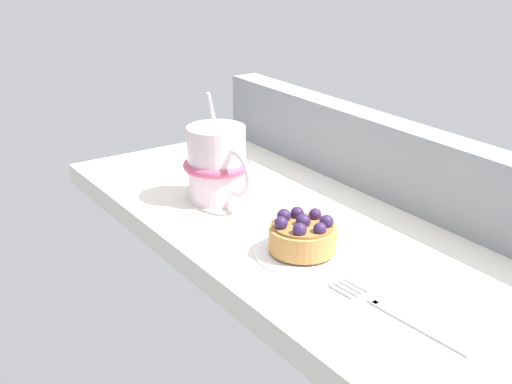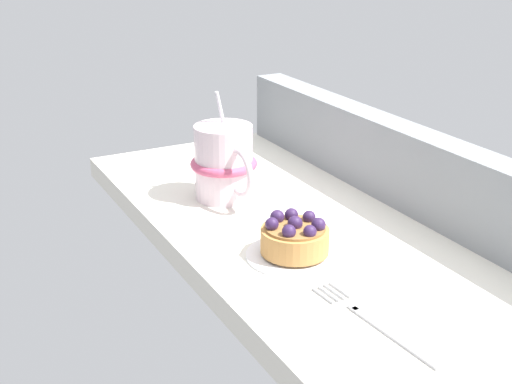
# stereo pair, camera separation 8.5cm
# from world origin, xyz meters

# --- Properties ---
(ground_plane) EXTENTS (0.78, 0.35, 0.03)m
(ground_plane) POSITION_xyz_m (0.00, 0.00, -0.01)
(ground_plane) COLOR silver
(window_rail_back) EXTENTS (0.76, 0.05, 0.11)m
(window_rail_back) POSITION_xyz_m (0.00, 0.15, 0.05)
(window_rail_back) COLOR gray
(window_rail_back) RESTS_ON ground_plane
(dessert_plate) EXTENTS (0.11, 0.11, 0.01)m
(dessert_plate) POSITION_xyz_m (0.06, -0.06, 0.00)
(dessert_plate) COLOR white
(dessert_plate) RESTS_ON ground_plane
(raspberry_tart) EXTENTS (0.08, 0.08, 0.04)m
(raspberry_tart) POSITION_xyz_m (0.06, -0.06, 0.02)
(raspberry_tart) COLOR #B77F42
(raspberry_tart) RESTS_ON dessert_plate
(coffee_mug) EXTENTS (0.13, 0.09, 0.15)m
(coffee_mug) POSITION_xyz_m (-0.13, -0.05, 0.05)
(coffee_mug) COLOR silver
(coffee_mug) RESTS_ON ground_plane
(dessert_fork) EXTENTS (0.17, 0.03, 0.01)m
(dessert_fork) POSITION_xyz_m (0.22, -0.07, 0.00)
(dessert_fork) COLOR #B7B7BC
(dessert_fork) RESTS_ON ground_plane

